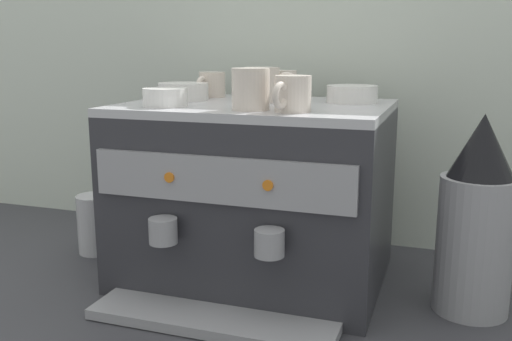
# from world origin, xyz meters

# --- Properties ---
(ground_plane) EXTENTS (4.00, 4.00, 0.00)m
(ground_plane) POSITION_xyz_m (0.00, 0.00, 0.00)
(ground_plane) COLOR #38383D
(tiled_backsplash_wall) EXTENTS (2.80, 0.03, 0.92)m
(tiled_backsplash_wall) POSITION_xyz_m (0.00, 0.33, 0.46)
(tiled_backsplash_wall) COLOR silver
(tiled_backsplash_wall) RESTS_ON ground_plane
(espresso_machine) EXTENTS (0.57, 0.53, 0.40)m
(espresso_machine) POSITION_xyz_m (0.00, -0.01, 0.20)
(espresso_machine) COLOR #2D2D33
(espresso_machine) RESTS_ON ground_plane
(ceramic_cup_0) EXTENTS (0.12, 0.08, 0.08)m
(ceramic_cup_0) POSITION_xyz_m (0.01, 0.04, 0.44)
(ceramic_cup_0) COLOR beige
(ceramic_cup_0) RESTS_ON espresso_machine
(ceramic_cup_1) EXTENTS (0.07, 0.12, 0.08)m
(ceramic_cup_1) POSITION_xyz_m (0.03, -0.12, 0.44)
(ceramic_cup_1) COLOR beige
(ceramic_cup_1) RESTS_ON espresso_machine
(ceramic_cup_2) EXTENTS (0.08, 0.08, 0.07)m
(ceramic_cup_2) POSITION_xyz_m (0.02, 0.14, 0.43)
(ceramic_cup_2) COLOR beige
(ceramic_cup_2) RESTS_ON espresso_machine
(ceramic_cup_3) EXTENTS (0.06, 0.10, 0.06)m
(ceramic_cup_3) POSITION_xyz_m (-0.16, 0.12, 0.43)
(ceramic_cup_3) COLOR beige
(ceramic_cup_3) RESTS_ON espresso_machine
(ceramic_cup_4) EXTENTS (0.07, 0.11, 0.07)m
(ceramic_cup_4) POSITION_xyz_m (0.12, -0.14, 0.43)
(ceramic_cup_4) COLOR beige
(ceramic_cup_4) RESTS_ON espresso_machine
(ceramic_bowl_0) EXTENTS (0.09, 0.09, 0.04)m
(ceramic_bowl_0) POSITION_xyz_m (-0.16, -0.12, 0.42)
(ceramic_bowl_0) COLOR white
(ceramic_bowl_0) RESTS_ON espresso_machine
(ceramic_bowl_1) EXTENTS (0.12, 0.12, 0.04)m
(ceramic_bowl_1) POSITION_xyz_m (-0.19, 0.02, 0.42)
(ceramic_bowl_1) COLOR white
(ceramic_bowl_1) RESTS_ON espresso_machine
(ceramic_bowl_2) EXTENTS (0.11, 0.11, 0.04)m
(ceramic_bowl_2) POSITION_xyz_m (0.19, 0.09, 0.42)
(ceramic_bowl_2) COLOR white
(ceramic_bowl_2) RESTS_ON espresso_machine
(coffee_grinder) EXTENTS (0.15, 0.15, 0.40)m
(coffee_grinder) POSITION_xyz_m (0.47, -0.03, 0.19)
(coffee_grinder) COLOR #939399
(coffee_grinder) RESTS_ON ground_plane
(milk_pitcher) EXTENTS (0.09, 0.09, 0.15)m
(milk_pitcher) POSITION_xyz_m (-0.44, 0.02, 0.08)
(milk_pitcher) COLOR #B7B7BC
(milk_pitcher) RESTS_ON ground_plane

